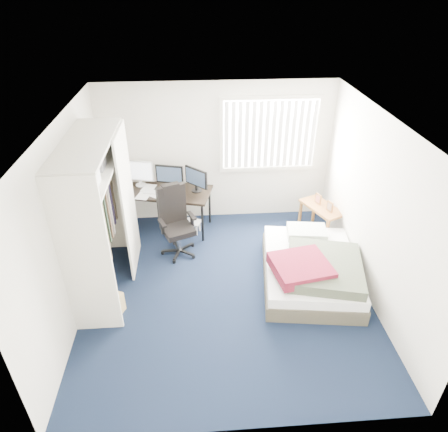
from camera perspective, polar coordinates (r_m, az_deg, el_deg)
name	(u,v)px	position (r m, az deg, el deg)	size (l,w,h in m)	color
ground	(226,289)	(5.94, 0.33, -10.43)	(4.20, 4.20, 0.00)	black
room_shell	(227,200)	(5.05, 0.39, 2.37)	(4.20, 4.20, 4.20)	silver
window_assembly	(270,134)	(6.98, 6.55, 11.50)	(1.72, 0.09, 1.32)	white
closet	(99,205)	(5.51, -17.46, 1.55)	(0.64, 1.84, 2.22)	beige
desk	(166,189)	(6.95, -8.27, 3.91)	(1.66, 1.07, 1.21)	black
office_chair	(176,228)	(6.47, -6.84, -1.66)	(0.72, 0.72, 1.18)	black
footstool	(193,224)	(7.06, -4.49, -1.13)	(0.33, 0.30, 0.22)	white
nightstand	(322,210)	(7.05, 13.78, 0.87)	(0.68, 0.88, 0.72)	brown
bed	(311,268)	(6.03, 12.35, -7.32)	(1.56, 1.94, 0.60)	#403B2E
pine_box	(106,305)	(5.72, -16.45, -12.03)	(0.40, 0.30, 0.30)	tan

